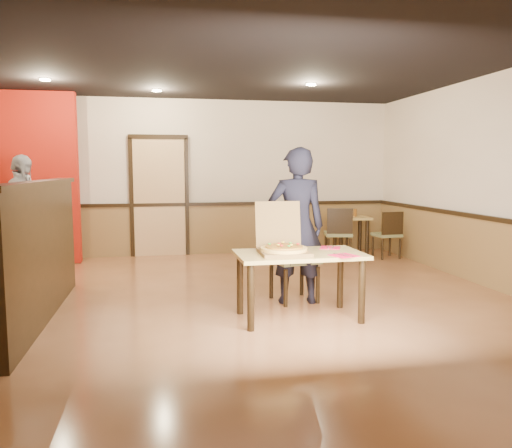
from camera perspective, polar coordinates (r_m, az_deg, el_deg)
The scene contains 26 objects.
floor at distance 5.89m, azimuth -2.93°, elevation -9.09°, with size 7.00×7.00×0.00m, color #BB7748.
ceiling at distance 5.81m, azimuth -3.10°, elevation 18.59°, with size 7.00×7.00×0.00m, color black.
wall_back at distance 9.16m, azimuth -5.99°, elevation 5.29°, with size 7.00×7.00×0.00m, color beige.
wall_right at distance 7.06m, azimuth 26.49°, elevation 4.33°, with size 7.00×7.00×0.00m, color beige.
wainscot_back at distance 9.20m, azimuth -5.90°, elevation -0.64°, with size 7.00×0.04×0.90m, color olive.
chair_rail_back at distance 9.13m, azimuth -5.93°, elevation 2.27°, with size 7.00×0.06×0.06m, color black.
wainscot_right at distance 7.13m, azimuth 25.91°, elevation -3.31°, with size 0.04×7.00×0.90m, color olive.
chair_rail_right at distance 7.06m, azimuth 25.97°, elevation 0.45°, with size 0.06×7.00×0.06m, color black.
back_door at distance 9.10m, azimuth -10.97°, elevation 3.00°, with size 0.90×0.06×2.10m, color tan.
booth_partition at distance 5.63m, azimuth -23.32°, elevation -2.68°, with size 0.20×3.10×1.44m.
red_accent_panel at distance 8.89m, azimuth -24.74°, elevation 4.71°, with size 1.60×0.20×2.78m, color #A5180B.
spot_a at distance 7.68m, azimuth -22.96°, elevation 14.96°, with size 0.14×0.14×0.02m, color #FFEEB2.
spot_b at distance 8.21m, azimuth -11.26°, elevation 14.74°, with size 0.14×0.14×0.02m, color #FFEEB2.
spot_c at distance 7.54m, azimuth 6.30°, elevation 15.57°, with size 0.14×0.14×0.02m, color #FFEEB2.
main_table at distance 5.22m, azimuth 4.96°, elevation -4.43°, with size 1.32×0.78×0.70m.
diner_chair at distance 5.99m, azimuth 4.09°, elevation -3.43°, with size 0.58×0.58×1.01m.
side_chair_left at distance 8.62m, azimuth 9.41°, elevation -0.87°, with size 0.53×0.53×0.90m.
side_chair_right at distance 8.99m, azimuth 14.90°, elevation -0.97°, with size 0.44×0.44×0.83m.
side_table at distance 9.36m, azimuth 10.78°, elevation -0.19°, with size 0.71×0.71×0.69m.
diner at distance 5.79m, azimuth 4.65°, elevation -0.23°, with size 0.66×0.43×1.81m, color black.
passerby at distance 8.20m, azimuth -25.11°, elevation 1.01°, with size 1.04×0.43×1.78m, color #999AA1.
pizza_box at distance 5.14m, azimuth 3.07°, elevation -2.62°, with size 0.50×0.59×0.52m.
pizza at distance 5.10m, azimuth 3.21°, elevation -2.87°, with size 0.48×0.48×0.03m, color #F4C159.
napkin_near at distance 5.07m, azimuth 10.02°, elevation -3.57°, with size 0.30×0.30×0.01m.
napkin_far at distance 5.54m, azimuth 8.47°, elevation -2.69°, with size 0.28×0.28×0.01m.
condiment at distance 9.37m, azimuth 11.26°, elevation 1.29°, with size 0.06×0.06×0.14m, color brown.
Camera 1 is at (-0.77, -5.62, 1.57)m, focal length 35.00 mm.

